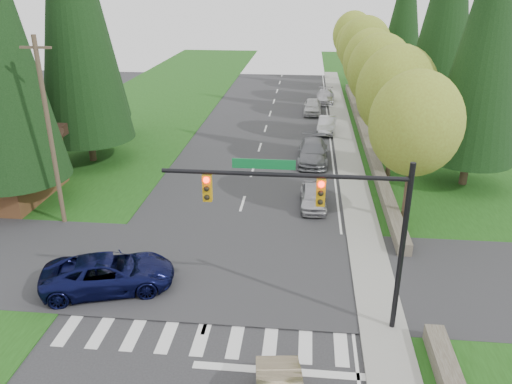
% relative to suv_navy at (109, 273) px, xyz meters
% --- Properties ---
extents(grass_east, '(14.00, 110.00, 0.06)m').
position_rel_suv_navy_xyz_m(grass_east, '(17.59, 13.95, -0.74)').
color(grass_east, '#1B4412').
rests_on(grass_east, ground).
extents(grass_west, '(14.00, 110.00, 0.06)m').
position_rel_suv_navy_xyz_m(grass_west, '(-8.41, 13.95, -0.74)').
color(grass_west, '#1B4412').
rests_on(grass_west, ground).
extents(cross_street, '(120.00, 8.00, 0.10)m').
position_rel_suv_navy_xyz_m(cross_street, '(4.59, 1.95, -0.77)').
color(cross_street, '#28282B').
rests_on(cross_street, ground).
extents(sidewalk_east, '(1.80, 80.00, 0.13)m').
position_rel_suv_navy_xyz_m(sidewalk_east, '(11.49, 15.95, -0.71)').
color(sidewalk_east, gray).
rests_on(sidewalk_east, ground).
extents(curb_east, '(0.20, 80.00, 0.13)m').
position_rel_suv_navy_xyz_m(curb_east, '(10.64, 15.95, -0.71)').
color(curb_east, gray).
rests_on(curb_east, ground).
extents(stone_wall_north, '(0.70, 40.00, 0.70)m').
position_rel_suv_navy_xyz_m(stone_wall_north, '(13.19, 23.95, -0.42)').
color(stone_wall_north, '#4C4438').
rests_on(stone_wall_north, ground).
extents(traffic_signal, '(8.70, 0.37, 6.80)m').
position_rel_suv_navy_xyz_m(traffic_signal, '(8.96, -1.56, 4.21)').
color(traffic_signal, black).
rests_on(traffic_signal, ground).
extents(utility_pole, '(1.60, 0.24, 10.00)m').
position_rel_suv_navy_xyz_m(utility_pole, '(-4.91, 5.95, 4.37)').
color(utility_pole, '#473828').
rests_on(utility_pole, ground).
extents(decid_tree_0, '(4.80, 4.80, 8.37)m').
position_rel_suv_navy_xyz_m(decid_tree_0, '(13.79, 7.95, 4.83)').
color(decid_tree_0, '#38281C').
rests_on(decid_tree_0, ground).
extents(decid_tree_1, '(5.20, 5.20, 8.80)m').
position_rel_suv_navy_xyz_m(decid_tree_1, '(13.89, 14.95, 5.03)').
color(decid_tree_1, '#38281C').
rests_on(decid_tree_1, ground).
extents(decid_tree_2, '(5.00, 5.00, 8.82)m').
position_rel_suv_navy_xyz_m(decid_tree_2, '(13.69, 21.95, 5.16)').
color(decid_tree_2, '#38281C').
rests_on(decid_tree_2, ground).
extents(decid_tree_3, '(5.00, 5.00, 8.55)m').
position_rel_suv_navy_xyz_m(decid_tree_3, '(13.79, 28.95, 4.89)').
color(decid_tree_3, '#38281C').
rests_on(decid_tree_3, ground).
extents(decid_tree_4, '(5.40, 5.40, 9.18)m').
position_rel_suv_navy_xyz_m(decid_tree_4, '(13.89, 35.95, 5.29)').
color(decid_tree_4, '#38281C').
rests_on(decid_tree_4, ground).
extents(decid_tree_5, '(4.80, 4.80, 8.30)m').
position_rel_suv_navy_xyz_m(decid_tree_5, '(13.69, 42.95, 4.76)').
color(decid_tree_5, '#38281C').
rests_on(decid_tree_5, ground).
extents(decid_tree_6, '(5.20, 5.20, 8.86)m').
position_rel_suv_navy_xyz_m(decid_tree_6, '(13.79, 49.95, 5.09)').
color(decid_tree_6, '#38281C').
rests_on(decid_tree_6, ground).
extents(conifer_w_e, '(5.78, 5.78, 18.80)m').
position_rel_suv_navy_xyz_m(conifer_w_e, '(-9.41, 21.95, 9.52)').
color(conifer_w_e, '#38281C').
rests_on(conifer_w_e, ground).
extents(conifer_e_a, '(5.44, 5.44, 17.80)m').
position_rel_suv_navy_xyz_m(conifer_e_a, '(18.59, 13.95, 9.02)').
color(conifer_e_a, '#38281C').
rests_on(conifer_e_a, ground).
extents(conifer_e_b, '(6.12, 6.12, 19.80)m').
position_rel_suv_navy_xyz_m(conifer_e_b, '(19.59, 27.95, 10.02)').
color(conifer_e_b, '#38281C').
rests_on(conifer_e_b, ground).
extents(conifer_e_c, '(5.10, 5.10, 16.80)m').
position_rel_suv_navy_xyz_m(conifer_e_c, '(18.59, 41.95, 8.52)').
color(conifer_e_c, '#38281C').
rests_on(conifer_e_c, ground).
extents(suv_navy, '(6.04, 4.03, 1.54)m').
position_rel_suv_navy_xyz_m(suv_navy, '(0.00, 0.00, 0.00)').
color(suv_navy, '#0A0E36').
rests_on(suv_navy, ground).
extents(parked_car_a, '(1.62, 3.81, 1.29)m').
position_rel_suv_navy_xyz_m(parked_car_a, '(8.79, 9.46, -0.13)').
color(parked_car_a, '#B4B3B9').
rests_on(parked_car_a, ground).
extents(parked_car_b, '(2.22, 5.29, 1.53)m').
position_rel_suv_navy_xyz_m(parked_car_b, '(8.79, 17.40, -0.01)').
color(parked_car_b, slate).
rests_on(parked_car_b, ground).
extents(parked_car_c, '(1.85, 4.19, 1.34)m').
position_rel_suv_navy_xyz_m(parked_car_c, '(10.03, 25.32, -0.10)').
color(parked_car_c, '#ADADB2').
rests_on(parked_car_c, ground).
extents(parked_car_d, '(1.75, 4.28, 1.45)m').
position_rel_suv_navy_xyz_m(parked_car_d, '(8.79, 31.90, -0.04)').
color(parked_car_d, silver).
rests_on(parked_car_d, ground).
extents(parked_car_e, '(2.08, 4.71, 1.34)m').
position_rel_suv_navy_xyz_m(parked_car_e, '(10.19, 36.95, -0.10)').
color(parked_car_e, '#B5B4B9').
rests_on(parked_car_e, ground).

